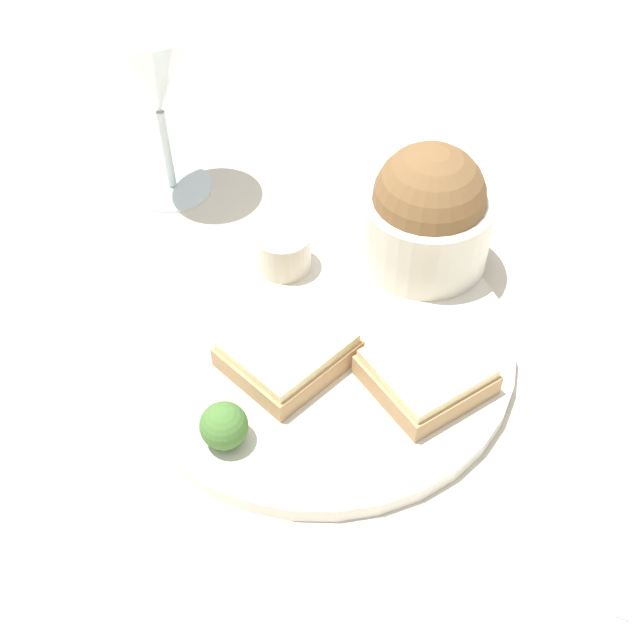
% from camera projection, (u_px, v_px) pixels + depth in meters
% --- Properties ---
extents(ground_plane, '(4.00, 4.00, 0.00)m').
position_uv_depth(ground_plane, '(320.00, 349.00, 0.62)').
color(ground_plane, beige).
extents(dinner_plate, '(0.30, 0.30, 0.01)m').
position_uv_depth(dinner_plate, '(320.00, 344.00, 0.62)').
color(dinner_plate, silver).
rests_on(dinner_plate, ground_plane).
extents(salad_bowl, '(0.11, 0.11, 0.11)m').
position_uv_depth(salad_bowl, '(427.00, 214.00, 0.64)').
color(salad_bowl, silver).
rests_on(salad_bowl, dinner_plate).
extents(sauce_ramekin, '(0.05, 0.05, 0.03)m').
position_uv_depth(sauce_ramekin, '(283.00, 249.00, 0.65)').
color(sauce_ramekin, beige).
rests_on(sauce_ramekin, dinner_plate).
extents(cheese_toast_near, '(0.10, 0.09, 0.03)m').
position_uv_depth(cheese_toast_near, '(288.00, 350.00, 0.59)').
color(cheese_toast_near, tan).
rests_on(cheese_toast_near, dinner_plate).
extents(cheese_toast_far, '(0.10, 0.10, 0.03)m').
position_uv_depth(cheese_toast_far, '(427.00, 370.00, 0.58)').
color(cheese_toast_far, tan).
rests_on(cheese_toast_far, dinner_plate).
extents(wine_glass, '(0.08, 0.08, 0.16)m').
position_uv_depth(wine_glass, '(154.00, 77.00, 0.67)').
color(wine_glass, silver).
rests_on(wine_glass, ground_plane).
extents(garnish, '(0.03, 0.03, 0.03)m').
position_uv_depth(garnish, '(224.00, 426.00, 0.54)').
color(garnish, '#477533').
rests_on(garnish, dinner_plate).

